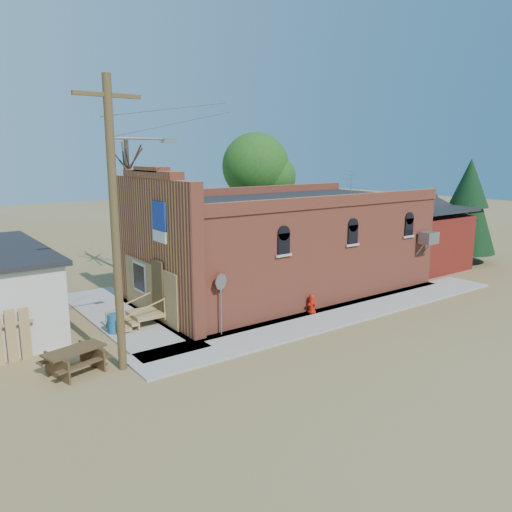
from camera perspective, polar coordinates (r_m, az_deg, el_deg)
ground at (r=20.17m, az=8.86°, el=-8.09°), size 120.00×120.00×0.00m
sidewalk_south at (r=21.77m, az=10.01°, el=-6.53°), size 19.00×2.20×0.08m
sidewalk_west at (r=21.72m, az=-14.91°, el=-6.79°), size 2.60×10.00×0.08m
brick_bar at (r=24.60m, az=2.73°, el=1.25°), size 16.40×7.97×6.30m
red_shed at (r=31.66m, az=16.80°, el=2.96°), size 5.40×6.40×4.30m
utility_pole at (r=15.64m, az=-15.67°, el=3.93°), size 3.12×0.26×9.00m
tree_bare_near at (r=28.39m, az=-14.49°, el=9.64°), size 2.80×2.80×7.65m
tree_leafy at (r=33.22m, az=-0.04°, el=10.18°), size 4.40×4.40×8.15m
evergreen_tree at (r=33.96m, az=23.08°, el=5.53°), size 3.60×3.60×6.50m
fire_hydrant at (r=21.51m, az=6.41°, el=-5.41°), size 0.46×0.44×0.81m
stop_sign at (r=18.49m, az=-4.06°, el=-3.62°), size 0.62×0.28×2.37m
trash_barrel at (r=19.80m, az=-15.93°, el=-7.42°), size 0.58×0.58×0.73m
picnic_table at (r=16.90m, az=-20.01°, el=-10.81°), size 2.12×1.79×0.77m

